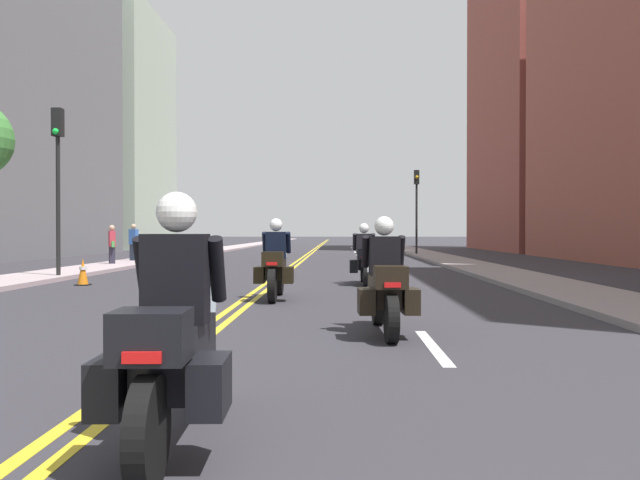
{
  "coord_description": "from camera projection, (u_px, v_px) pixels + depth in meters",
  "views": [
    {
      "loc": [
        1.8,
        0.2,
        1.36
      ],
      "look_at": [
        1.43,
        13.14,
        1.2
      ],
      "focal_mm": 36.92,
      "sensor_mm": 36.0,
      "label": 1
    }
  ],
  "objects": [
    {
      "name": "centreline_yellow_inner",
      "position": [
        312.0,
        250.0,
        47.85
      ],
      "size": [
        0.12,
        132.0,
        0.01
      ],
      "primitive_type": "cube",
      "color": "yellow",
      "rests_on": "ground"
    },
    {
      "name": "sidewalk_left",
      "position": [
        220.0,
        250.0,
        48.04
      ],
      "size": [
        2.11,
        144.0,
        0.12
      ],
      "primitive_type": "cube",
      "color": "#A8949A",
      "rests_on": "ground"
    },
    {
      "name": "sidewalk_right",
      "position": [
        408.0,
        250.0,
        47.65
      ],
      "size": [
        2.11,
        144.0,
        0.12
      ],
      "primitive_type": "cube",
      "color": "gray",
      "rests_on": "ground"
    },
    {
      "name": "traffic_light_near",
      "position": [
        58.0,
        162.0,
        18.76
      ],
      "size": [
        0.28,
        0.38,
        4.89
      ],
      "color": "black",
      "rests_on": "ground"
    },
    {
      "name": "pedestrian_0",
      "position": [
        112.0,
        245.0,
        25.68
      ],
      "size": [
        0.37,
        0.5,
        1.62
      ],
      "rotation": [
        0.0,
        0.0,
        5.2
      ],
      "color": "#262333",
      "rests_on": "ground"
    },
    {
      "name": "motorcycle_0",
      "position": [
        173.0,
        346.0,
        4.1
      ],
      "size": [
        0.78,
        2.14,
        1.62
      ],
      "rotation": [
        0.0,
        0.0,
        0.04
      ],
      "color": "black",
      "rests_on": "ground"
    },
    {
      "name": "traffic_cone_0",
      "position": [
        83.0,
        272.0,
        16.68
      ],
      "size": [
        0.33,
        0.33,
        0.69
      ],
      "color": "black",
      "rests_on": "ground"
    },
    {
      "name": "motorcycle_1",
      "position": [
        385.0,
        287.0,
        8.68
      ],
      "size": [
        0.78,
        2.24,
        1.57
      ],
      "rotation": [
        0.0,
        0.0,
        0.04
      ],
      "color": "black",
      "rests_on": "ground"
    },
    {
      "name": "lane_dashes_white",
      "position": [
        364.0,
        263.0,
        28.77
      ],
      "size": [
        0.14,
        56.4,
        0.01
      ],
      "color": "silver",
      "rests_on": "ground"
    },
    {
      "name": "building_right_2",
      "position": [
        532.0,
        57.0,
        47.9
      ],
      "size": [
        6.29,
        16.38,
        28.23
      ],
      "color": "brown",
      "rests_on": "ground"
    },
    {
      "name": "pedestrian_2",
      "position": [
        134.0,
        243.0,
        28.44
      ],
      "size": [
        0.42,
        0.34,
        1.7
      ],
      "rotation": [
        0.0,
        0.0,
        2.77
      ],
      "color": "#232B3A",
      "rests_on": "ground"
    },
    {
      "name": "motorcycle_3",
      "position": [
        364.0,
        259.0,
        16.95
      ],
      "size": [
        0.76,
        2.09,
        1.58
      ],
      "rotation": [
        0.0,
        0.0,
        0.01
      ],
      "color": "black",
      "rests_on": "ground"
    },
    {
      "name": "ground_plane",
      "position": [
        314.0,
        250.0,
        47.84
      ],
      "size": [
        264.0,
        264.0,
        0.0
      ],
      "primitive_type": "plane",
      "color": "#2F2D33"
    },
    {
      "name": "motorcycle_2",
      "position": [
        276.0,
        267.0,
        13.2
      ],
      "size": [
        0.76,
        2.29,
        1.63
      ],
      "rotation": [
        0.0,
        0.0,
        0.01
      ],
      "color": "black",
      "rests_on": "ground"
    },
    {
      "name": "traffic_light_far",
      "position": [
        417.0,
        197.0,
        37.22
      ],
      "size": [
        0.28,
        0.38,
        4.85
      ],
      "color": "black",
      "rests_on": "ground"
    },
    {
      "name": "centreline_yellow_outer",
      "position": [
        315.0,
        250.0,
        47.84
      ],
      "size": [
        0.12,
        132.0,
        0.01
      ],
      "primitive_type": "cube",
      "color": "yellow",
      "rests_on": "ground"
    },
    {
      "name": "building_left_2",
      "position": [
        104.0,
        132.0,
        53.14
      ],
      "size": [
        8.87,
        12.17,
        18.95
      ],
      "color": "#A9BBA5",
      "rests_on": "ground"
    }
  ]
}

